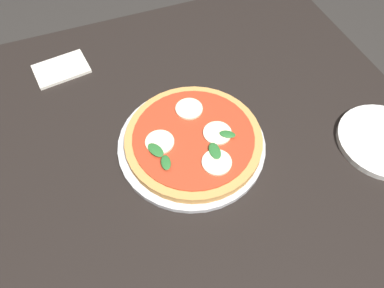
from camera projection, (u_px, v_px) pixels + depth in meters
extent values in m
plane|color=#2D2B28|center=(169.00, 259.00, 1.33)|extent=(6.00, 6.00, 0.00)
cube|color=black|center=(152.00, 163.00, 0.76)|extent=(1.24, 0.99, 0.04)
cube|color=black|center=(261.00, 84.00, 1.39)|extent=(0.07, 0.07, 0.67)
cylinder|color=silver|center=(192.00, 145.00, 0.76)|extent=(0.32, 0.32, 0.01)
cylinder|color=tan|center=(194.00, 141.00, 0.75)|extent=(0.29, 0.29, 0.02)
cylinder|color=#B7381E|center=(194.00, 138.00, 0.74)|extent=(0.26, 0.26, 0.00)
cylinder|color=beige|center=(217.00, 133.00, 0.74)|extent=(0.06, 0.06, 0.00)
cylinder|color=beige|center=(189.00, 109.00, 0.78)|extent=(0.06, 0.06, 0.00)
cylinder|color=beige|center=(160.00, 142.00, 0.73)|extent=(0.06, 0.06, 0.00)
cylinder|color=beige|center=(217.00, 162.00, 0.70)|extent=(0.06, 0.06, 0.00)
ellipsoid|color=#286B2D|center=(156.00, 150.00, 0.71)|extent=(0.04, 0.05, 0.00)
ellipsoid|color=#286B2D|center=(215.00, 151.00, 0.71)|extent=(0.03, 0.04, 0.00)
ellipsoid|color=#286B2D|center=(166.00, 162.00, 0.69)|extent=(0.02, 0.04, 0.00)
ellipsoid|color=#286B2D|center=(228.00, 134.00, 0.73)|extent=(0.04, 0.03, 0.00)
cylinder|color=white|center=(383.00, 141.00, 0.77)|extent=(0.20, 0.20, 0.01)
cube|color=white|center=(61.00, 69.00, 0.90)|extent=(0.14, 0.11, 0.01)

